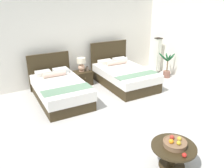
{
  "coord_description": "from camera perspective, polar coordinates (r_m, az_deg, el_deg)",
  "views": [
    {
      "loc": [
        -2.88,
        -4.08,
        2.83
      ],
      "look_at": [
        -0.1,
        0.48,
        0.68
      ],
      "focal_mm": 36.49,
      "sensor_mm": 36.0,
      "label": 1
    }
  ],
  "objects": [
    {
      "name": "bed_near_corner",
      "position": [
        7.43,
        2.95,
        2.11
      ],
      "size": [
        1.44,
        2.24,
        1.26
      ],
      "color": "#322715",
      "rests_on": "ground"
    },
    {
      "name": "wall_back",
      "position": [
        7.77,
        -9.15,
        10.44
      ],
      "size": [
        10.1,
        0.12,
        2.65
      ],
      "primitive_type": "cube",
      "color": "white",
      "rests_on": "ground"
    },
    {
      "name": "vase",
      "position": [
        7.46,
        -6.22,
        3.85
      ],
      "size": [
        0.08,
        0.08,
        0.15
      ],
      "color": "gray",
      "rests_on": "nightstand"
    },
    {
      "name": "floor_lamp_corner",
      "position": [
        8.76,
        11.26,
        7.05
      ],
      "size": [
        0.23,
        0.23,
        1.3
      ],
      "color": "black",
      "rests_on": "ground"
    },
    {
      "name": "bed_near_window",
      "position": [
        6.54,
        -12.91,
        -1.36
      ],
      "size": [
        1.33,
        2.18,
        1.13
      ],
      "color": "#322715",
      "rests_on": "ground"
    },
    {
      "name": "nightstand",
      "position": [
        7.53,
        -7.45,
        1.5
      ],
      "size": [
        0.58,
        0.47,
        0.46
      ],
      "color": "#322715",
      "rests_on": "ground"
    },
    {
      "name": "potted_palm",
      "position": [
        8.34,
        13.57,
        3.85
      ],
      "size": [
        0.67,
        0.52,
        0.9
      ],
      "color": "brown",
      "rests_on": "ground"
    },
    {
      "name": "ground_plane",
      "position": [
        5.75,
        3.37,
        -7.78
      ],
      "size": [
        10.1,
        9.55,
        0.02
      ],
      "primitive_type": "cube",
      "color": "#B7B3AE"
    },
    {
      "name": "wall_side_right",
      "position": [
        7.74,
        22.29,
        9.06
      ],
      "size": [
        0.12,
        5.15,
        2.65
      ],
      "primitive_type": "cube",
      "color": "silver",
      "rests_on": "ground"
    },
    {
      "name": "fruit_bowl",
      "position": [
        4.1,
        15.48,
        -14.05
      ],
      "size": [
        0.4,
        0.4,
        0.16
      ],
      "color": "brown",
      "rests_on": "coffee_table"
    },
    {
      "name": "coffee_table",
      "position": [
        4.19,
        15.07,
        -16.01
      ],
      "size": [
        0.77,
        0.77,
        0.42
      ],
      "color": "#322715",
      "rests_on": "ground"
    },
    {
      "name": "table_lamp",
      "position": [
        7.4,
        -7.7,
        5.03
      ],
      "size": [
        0.27,
        0.27,
        0.45
      ],
      "color": "tan",
      "rests_on": "nightstand"
    },
    {
      "name": "loose_apple",
      "position": [
        3.92,
        17.67,
        -16.61
      ],
      "size": [
        0.07,
        0.07,
        0.07
      ],
      "color": "red",
      "rests_on": "coffee_table"
    }
  ]
}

